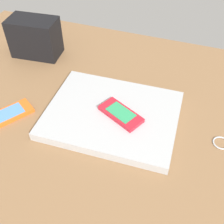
{
  "coord_description": "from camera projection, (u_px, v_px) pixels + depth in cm",
  "views": [
    {
      "loc": [
        -14.87,
        44.75,
        51.93
      ],
      "look_at": [
        0.78,
        0.67,
        5.0
      ],
      "focal_mm": 44.64,
      "sensor_mm": 36.0,
      "label": 1
    }
  ],
  "objects": [
    {
      "name": "desk_surface",
      "position": [
        116.0,
        121.0,
        0.69
      ],
      "size": [
        120.0,
        80.0,
        3.0
      ],
      "primitive_type": "cube",
      "color": "olive",
      "rests_on": "ground"
    },
    {
      "name": "laptop_closed",
      "position": [
        112.0,
        115.0,
        0.67
      ],
      "size": [
        31.95,
        25.42,
        2.13
      ],
      "primitive_type": "cube",
      "rotation": [
        0.0,
        0.0,
        0.04
      ],
      "color": "#B7BABC",
      "rests_on": "desk_surface"
    },
    {
      "name": "cell_phone_on_laptop",
      "position": [
        121.0,
        114.0,
        0.65
      ],
      "size": [
        11.68,
        9.06,
        1.13
      ],
      "color": "red",
      "rests_on": "laptop_closed"
    },
    {
      "name": "cell_phone_on_desk",
      "position": [
        9.0,
        114.0,
        0.68
      ],
      "size": [
        10.47,
        12.29,
        1.08
      ],
      "color": "orange",
      "rests_on": "desk_surface"
    },
    {
      "name": "key_ring",
      "position": [
        221.0,
        144.0,
        0.62
      ],
      "size": [
        3.73,
        3.73,
        0.36
      ],
      "primitive_type": "torus",
      "color": "silver",
      "rests_on": "desk_surface"
    },
    {
      "name": "desk_organizer",
      "position": [
        35.0,
        37.0,
        0.83
      ],
      "size": [
        14.92,
        9.52,
        11.46
      ],
      "primitive_type": "cube",
      "rotation": [
        0.0,
        0.0,
        0.1
      ],
      "color": "black",
      "rests_on": "desk_surface"
    }
  ]
}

